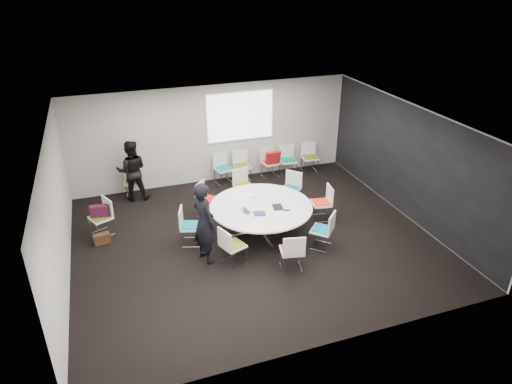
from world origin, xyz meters
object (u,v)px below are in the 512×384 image
object	(u,v)px
chair_ring_a	(321,209)
chair_spare_left	(102,224)
chair_ring_c	(244,192)
chair_back_c	(270,168)
chair_ring_h	(322,236)
chair_back_a	(224,174)
chair_person_back	(134,187)
cup	(253,197)
chair_back_e	(309,163)
chair_ring_d	(207,206)
chair_back_b	(242,172)
conference_table	(261,212)
chair_ring_e	(191,233)
laptop	(247,210)
chair_ring_b	(290,195)
chair_back_d	(288,166)
brown_bag	(102,239)
chair_ring_f	(233,252)
person_main	(204,223)
person_back	(132,171)
chair_ring_g	(292,258)
maroon_bag	(99,211)

from	to	relation	value
chair_ring_a	chair_spare_left	size ratio (longest dim) A/B	1.00
chair_ring_c	chair_back_c	bearing A→B (deg)	-146.65
chair_ring_h	chair_back_a	xyz separation A→B (m)	(-1.16, 3.98, 0.00)
chair_person_back	cup	world-z (taller)	chair_person_back
chair_back_e	chair_ring_d	bearing A→B (deg)	31.70
chair_back_b	chair_person_back	size ratio (longest dim) A/B	1.00
conference_table	chair_ring_e	size ratio (longest dim) A/B	2.69
chair_spare_left	chair_back_e	bearing A→B (deg)	-98.12
chair_back_b	laptop	distance (m)	3.23
chair_ring_b	chair_ring_d	size ratio (longest dim) A/B	1.00
chair_ring_e	chair_person_back	world-z (taller)	same
chair_back_d	chair_ring_b	bearing A→B (deg)	75.17
chair_ring_h	chair_spare_left	bearing A→B (deg)	108.70
chair_ring_a	chair_back_c	bearing A→B (deg)	14.83
chair_spare_left	laptop	bearing A→B (deg)	-136.35
chair_ring_d	brown_bag	xyz separation A→B (m)	(-2.58, -0.47, -0.16)
chair_ring_b	chair_back_b	xyz separation A→B (m)	(-0.75, 1.85, 0.00)
chair_ring_f	chair_ring_h	world-z (taller)	same
chair_back_c	chair_back_e	distance (m)	1.28
chair_ring_c	chair_back_a	distance (m)	1.29
chair_ring_b	chair_ring_h	xyz separation A→B (m)	(-0.14, -2.12, 0.00)
chair_ring_b	person_main	world-z (taller)	person_main
chair_ring_a	cup	bearing A→B (deg)	90.06
conference_table	chair_back_a	bearing A→B (deg)	91.52
chair_back_c	person_back	distance (m)	4.02
chair_back_c	chair_back_d	size ratio (longest dim) A/B	1.00
chair_ring_h	chair_back_d	size ratio (longest dim) A/B	1.00
chair_ring_b	chair_ring_g	distance (m)	2.88
conference_table	chair_ring_a	size ratio (longest dim) A/B	2.69
chair_back_c	cup	bearing A→B (deg)	49.11
conference_table	chair_back_b	distance (m)	3.01
chair_ring_f	person_back	world-z (taller)	person_back
conference_table	chair_ring_b	distance (m)	1.67
chair_ring_d	chair_ring_e	bearing A→B (deg)	12.46
chair_ring_g	chair_ring_h	bearing A→B (deg)	41.01
laptop	chair_ring_d	bearing A→B (deg)	15.49
person_main	person_back	size ratio (longest dim) A/B	1.09
chair_ring_b	chair_back_d	size ratio (longest dim) A/B	1.00
chair_ring_e	maroon_bag	world-z (taller)	chair_ring_e
chair_ring_f	chair_ring_g	xyz separation A→B (m)	(1.10, -0.60, 0.00)
conference_table	chair_ring_f	world-z (taller)	chair_ring_f
chair_ring_e	chair_ring_f	world-z (taller)	same
chair_person_back	person_main	distance (m)	3.80
chair_spare_left	person_main	bearing A→B (deg)	-155.23
chair_ring_h	person_main	distance (m)	2.67
chair_ring_f	chair_back_b	xyz separation A→B (m)	(1.46, 3.92, 0.00)
chair_back_d	person_main	distance (m)	4.93
conference_table	chair_back_d	world-z (taller)	chair_back_d
chair_back_b	laptop	size ratio (longest dim) A/B	2.75
chair_person_back	cup	size ratio (longest dim) A/B	9.78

